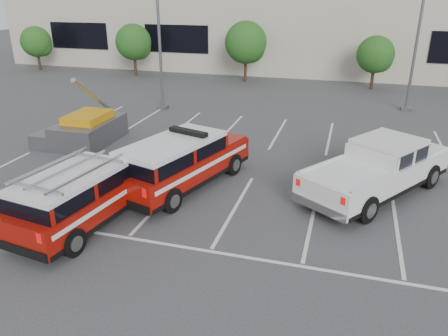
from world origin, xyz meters
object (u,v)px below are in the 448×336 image
(light_pole_left, at_px, (159,24))
(fire_chief_suv, at_px, (181,165))
(white_pickup, at_px, (377,173))
(utility_rig, at_px, (86,130))
(tree_left, at_px, (135,43))
(tree_mid_right, at_px, (376,56))
(light_pole_mid, at_px, (419,25))
(tree_far_left, at_px, (37,43))
(tree_mid_left, at_px, (247,44))
(convention_building, at_px, (323,16))
(ladder_suv, at_px, (83,199))

(light_pole_left, height_order, fire_chief_suv, light_pole_left)
(light_pole_left, distance_m, white_pickup, 16.40)
(fire_chief_suv, bearing_deg, utility_rig, 168.56)
(tree_left, relative_size, tree_mid_right, 1.11)
(light_pole_mid, bearing_deg, tree_left, 164.57)
(fire_chief_suv, xyz_separation_m, utility_rig, (-6.46, 3.55, -0.21))
(light_pole_left, bearing_deg, white_pickup, -36.09)
(tree_far_left, bearing_deg, tree_left, 0.00)
(light_pole_mid, relative_size, white_pickup, 1.51)
(light_pole_mid, bearing_deg, tree_mid_right, 107.52)
(tree_far_left, height_order, light_pole_left, light_pole_left)
(fire_chief_suv, relative_size, white_pickup, 0.97)
(tree_far_left, relative_size, white_pickup, 0.59)
(tree_far_left, height_order, utility_rig, tree_far_left)
(tree_mid_right, xyz_separation_m, light_pole_mid, (1.91, -6.05, 2.68))
(tree_mid_right, height_order, light_pole_left, light_pole_left)
(light_pole_left, distance_m, fire_chief_suv, 12.83)
(tree_far_left, relative_size, tree_mid_left, 0.82)
(fire_chief_suv, bearing_deg, white_pickup, 28.70)
(convention_building, bearing_deg, white_pickup, -81.06)
(utility_rig, bearing_deg, ladder_suv, -58.74)
(fire_chief_suv, distance_m, ladder_suv, 4.12)
(light_pole_left, distance_m, light_pole_mid, 15.52)
(fire_chief_suv, distance_m, white_pickup, 7.41)
(tree_mid_right, relative_size, light_pole_mid, 0.39)
(light_pole_left, height_order, ladder_suv, light_pole_left)
(fire_chief_suv, bearing_deg, light_pole_left, 134.39)
(fire_chief_suv, relative_size, utility_rig, 1.63)
(tree_mid_left, distance_m, light_pole_left, 10.73)
(tree_far_left, xyz_separation_m, light_pole_mid, (31.91, -6.05, 2.68))
(utility_rig, bearing_deg, tree_mid_right, 50.16)
(convention_building, height_order, light_pole_mid, convention_building)
(tree_left, distance_m, tree_mid_right, 20.00)
(tree_mid_right, xyz_separation_m, ladder_suv, (-9.58, -24.42, -1.64))
(light_pole_left, bearing_deg, fire_chief_suv, -62.93)
(tree_mid_left, xyz_separation_m, light_pole_left, (-3.09, -10.05, 2.14))
(fire_chief_suv, relative_size, ladder_suv, 1.15)
(convention_building, height_order, tree_far_left, convention_building)
(fire_chief_suv, height_order, ladder_suv, fire_chief_suv)
(tree_mid_right, height_order, fire_chief_suv, tree_mid_right)
(tree_mid_right, bearing_deg, fire_chief_suv, -110.03)
(light_pole_left, bearing_deg, tree_mid_right, 37.50)
(ladder_suv, bearing_deg, light_pole_left, 112.27)
(tree_left, height_order, tree_mid_right, tree_left)
(utility_rig, bearing_deg, tree_mid_left, 76.09)
(tree_left, relative_size, white_pickup, 0.65)
(tree_left, height_order, white_pickup, tree_left)
(tree_left, xyz_separation_m, light_pole_left, (6.91, -10.05, 2.41))
(tree_far_left, height_order, fire_chief_suv, tree_far_left)
(ladder_suv, height_order, utility_rig, utility_rig)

